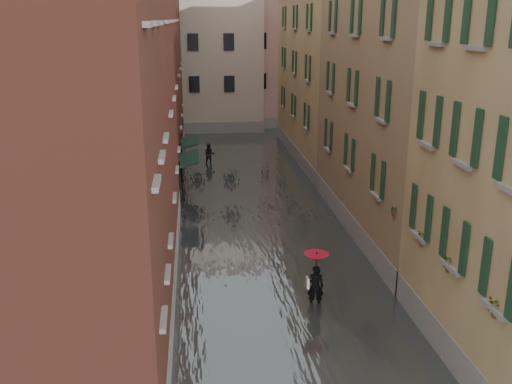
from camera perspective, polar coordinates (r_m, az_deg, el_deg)
ground at (r=19.08m, az=4.16°, el=-14.29°), size 120.00×120.00×0.00m
floodwater at (r=30.79m, az=-0.13°, el=-1.58°), size 10.00×60.00×0.20m
building_left_near at (r=14.95m, az=-21.21°, el=2.70°), size 6.00×8.00×13.00m
building_left_mid at (r=25.59m, az=-15.10°, el=8.21°), size 6.00×14.00×12.50m
building_left_far at (r=40.32m, az=-12.06°, el=12.49°), size 6.00×16.00×14.00m
building_right_mid at (r=27.20m, az=15.82°, el=9.18°), size 6.00×14.00×13.00m
building_right_far at (r=41.49m, az=8.04°, el=11.07°), size 6.00×16.00×11.50m
building_end_cream at (r=54.13m, az=-6.29°, el=13.27°), size 12.00×9.00×13.00m
building_end_pink at (r=56.89m, az=3.06°, el=13.02°), size 10.00×9.00×12.00m
awning_near at (r=31.54m, az=-6.77°, el=3.24°), size 1.09×3.26×2.80m
awning_far at (r=35.81m, az=-6.74°, el=4.88°), size 1.09×3.00×2.80m
window_planters at (r=18.04m, az=17.88°, el=-4.60°), size 0.59×7.96×0.84m
pedestrian_main at (r=20.35m, az=5.99°, el=-8.28°), size 0.93×0.93×2.06m
pedestrian_far at (r=39.94m, az=-4.67°, el=3.75°), size 0.78×0.61×1.59m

